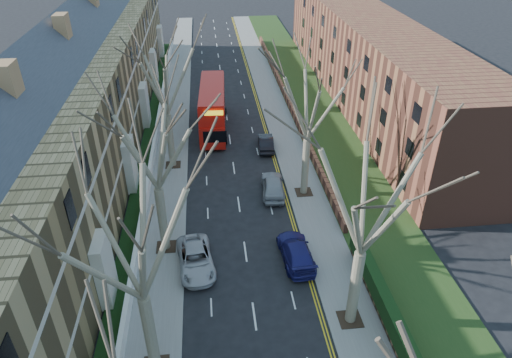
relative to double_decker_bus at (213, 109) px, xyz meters
name	(u,v)px	position (x,y,z in m)	size (l,w,h in m)	color
pavement_left	(175,118)	(-4.42, 3.19, -2.27)	(3.00, 102.00, 0.12)	slate
pavement_right	(277,113)	(7.58, 3.19, -2.27)	(3.00, 102.00, 0.12)	slate
terrace_left	(82,103)	(-12.06, -4.81, 3.20)	(9.70, 78.00, 13.60)	olive
flats_right	(366,59)	(19.04, 7.19, 2.66)	(13.97, 54.00, 10.00)	brown
front_wall_left	(154,147)	(-6.07, -4.81, -1.71)	(0.30, 78.00, 1.00)	white
grass_verge_right	(315,111)	(12.08, 3.19, -2.18)	(6.00, 102.00, 0.06)	#203B15
tree_left_mid	(131,229)	(-4.12, -29.81, 7.23)	(10.50, 10.50, 14.71)	#766D54
tree_left_far	(151,134)	(-4.12, -19.81, 6.91)	(10.15, 10.15, 14.22)	#766D54
tree_left_dist	(162,68)	(-4.12, -7.81, 7.23)	(10.50, 10.50, 14.71)	#766D54
tree_right_mid	(371,189)	(7.28, -27.81, 7.23)	(10.50, 10.50, 14.71)	#766D54
tree_right_far	(310,92)	(7.28, -13.81, 6.92)	(10.15, 10.15, 14.22)	#766D54
double_decker_bus	(213,109)	(0.00, 0.00, 0.00)	(3.26, 11.43, 4.72)	#B5140C
car_left_far	(196,259)	(-1.94, -22.02, -1.62)	(2.33, 5.06, 1.41)	#ABABB1
car_right_near	(296,252)	(5.04, -22.04, -1.60)	(2.04, 5.02, 1.46)	navy
car_right_mid	(273,185)	(4.64, -13.50, -1.52)	(1.90, 4.72, 1.61)	gray
car_right_far	(266,143)	(5.09, -5.31, -1.65)	(1.44, 4.13, 1.36)	black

